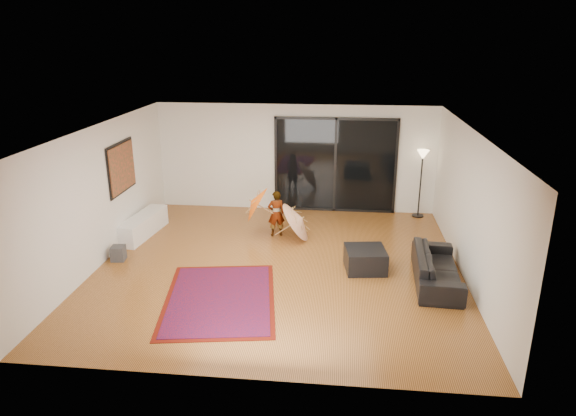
# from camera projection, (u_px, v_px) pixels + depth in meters

# --- Properties ---
(floor) EXTENTS (7.00, 7.00, 0.00)m
(floor) POSITION_uv_depth(u_px,v_px,m) (279.00, 266.00, 10.08)
(floor) COLOR #AB692F
(floor) RESTS_ON ground
(ceiling) EXTENTS (7.00, 7.00, 0.00)m
(ceiling) POSITION_uv_depth(u_px,v_px,m) (278.00, 129.00, 9.21)
(ceiling) COLOR white
(ceiling) RESTS_ON wall_back
(wall_back) EXTENTS (7.00, 0.00, 7.00)m
(wall_back) POSITION_uv_depth(u_px,v_px,m) (296.00, 158.00, 12.94)
(wall_back) COLOR silver
(wall_back) RESTS_ON floor
(wall_front) EXTENTS (7.00, 0.00, 7.00)m
(wall_front) POSITION_uv_depth(u_px,v_px,m) (244.00, 288.00, 6.35)
(wall_front) COLOR silver
(wall_front) RESTS_ON floor
(wall_left) EXTENTS (0.00, 7.00, 7.00)m
(wall_left) POSITION_uv_depth(u_px,v_px,m) (101.00, 195.00, 9.99)
(wall_left) COLOR silver
(wall_left) RESTS_ON floor
(wall_right) EXTENTS (0.00, 7.00, 7.00)m
(wall_right) POSITION_uv_depth(u_px,v_px,m) (470.00, 207.00, 9.29)
(wall_right) COLOR silver
(wall_right) RESTS_ON floor
(sliding_door) EXTENTS (3.06, 0.07, 2.40)m
(sliding_door) POSITION_uv_depth(u_px,v_px,m) (335.00, 165.00, 12.86)
(sliding_door) COLOR black
(sliding_door) RESTS_ON wall_back
(painting) EXTENTS (0.04, 1.28, 1.08)m
(painting) POSITION_uv_depth(u_px,v_px,m) (122.00, 167.00, 10.83)
(painting) COLOR black
(painting) RESTS_ON wall_left
(media_console) EXTENTS (0.61, 1.71, 0.46)m
(media_console) POSITION_uv_depth(u_px,v_px,m) (143.00, 225.00, 11.56)
(media_console) COLOR white
(media_console) RESTS_ON floor
(speaker) EXTENTS (0.29, 0.29, 0.30)m
(speaker) POSITION_uv_depth(u_px,v_px,m) (118.00, 253.00, 10.30)
(speaker) COLOR #424244
(speaker) RESTS_ON floor
(persian_rug) EXTENTS (2.24, 2.85, 0.02)m
(persian_rug) POSITION_uv_depth(u_px,v_px,m) (220.00, 299.00, 8.82)
(persian_rug) COLOR #520F07
(persian_rug) RESTS_ON floor
(sofa) EXTENTS (0.89, 2.02, 0.58)m
(sofa) POSITION_uv_depth(u_px,v_px,m) (437.00, 268.00, 9.35)
(sofa) COLOR black
(sofa) RESTS_ON floor
(ottoman) EXTENTS (0.84, 0.84, 0.43)m
(ottoman) POSITION_uv_depth(u_px,v_px,m) (365.00, 259.00, 9.87)
(ottoman) COLOR black
(ottoman) RESTS_ON floor
(floor_lamp) EXTENTS (0.29, 0.29, 1.69)m
(floor_lamp) POSITION_uv_depth(u_px,v_px,m) (422.00, 164.00, 12.40)
(floor_lamp) COLOR black
(floor_lamp) RESTS_ON floor
(child) EXTENTS (0.44, 0.36, 1.05)m
(child) POSITION_uv_depth(u_px,v_px,m) (276.00, 214.00, 11.45)
(child) COLOR #999999
(child) RESTS_ON floor
(parasol_orange) EXTENTS (0.58, 0.88, 0.89)m
(parasol_orange) POSITION_uv_depth(u_px,v_px,m) (251.00, 204.00, 11.39)
(parasol_orange) COLOR #FF620D
(parasol_orange) RESTS_ON child
(parasol_white) EXTENTS (0.70, 0.95, 0.98)m
(parasol_white) POSITION_uv_depth(u_px,v_px,m) (302.00, 218.00, 11.25)
(parasol_white) COLOR beige
(parasol_white) RESTS_ON floor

